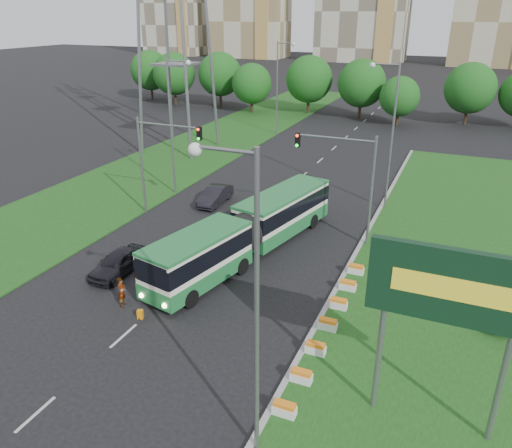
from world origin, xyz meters
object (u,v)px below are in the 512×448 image
at_px(pedestrian, 122,292).
at_px(articulated_bus, 246,231).
at_px(billboard, 450,295).
at_px(traffic_mast_median, 350,172).
at_px(traffic_mast_left, 157,152).
at_px(car_median, 495,308).
at_px(car_left_far, 215,195).
at_px(shopping_trolley, 140,314).
at_px(car_left_near, 118,262).

bearing_deg(pedestrian, articulated_bus, -40.55).
relative_size(billboard, traffic_mast_median, 1.00).
xyz_separation_m(traffic_mast_left, articulated_bus, (9.39, -3.82, -3.56)).
bearing_deg(car_median, pedestrian, 16.26).
xyz_separation_m(car_left_far, shopping_trolley, (4.45, -17.45, -0.50)).
bearing_deg(car_median, billboard, 71.56).
bearing_deg(shopping_trolley, car_median, 3.34).
relative_size(car_left_far, shopping_trolley, 8.75).
bearing_deg(car_left_near, articulated_bus, 41.95).
relative_size(articulated_bus, pedestrian, 9.75).
bearing_deg(billboard, pedestrian, 172.01).
relative_size(car_left_far, pedestrian, 2.52).
height_order(articulated_bus, car_left_near, articulated_bus).
bearing_deg(car_left_near, traffic_mast_median, 41.10).
xyz_separation_m(billboard, car_left_near, (-19.67, 5.46, -5.39)).
height_order(car_median, shopping_trolley, car_median).
xyz_separation_m(traffic_mast_median, car_left_far, (-12.35, 3.14, -4.59)).
distance_m(articulated_bus, car_left_far, 10.38).
height_order(articulated_bus, pedestrian, articulated_bus).
distance_m(traffic_mast_median, car_left_near, 16.77).
distance_m(billboard, traffic_mast_left, 27.16).
bearing_deg(car_left_near, traffic_mast_left, 107.45).
distance_m(car_left_far, pedestrian, 16.97).
bearing_deg(shopping_trolley, pedestrian, 137.84).
distance_m(traffic_mast_left, shopping_trolley, 15.99).
height_order(traffic_mast_median, car_left_far, traffic_mast_median).
distance_m(car_left_far, shopping_trolley, 18.01).
bearing_deg(car_left_far, car_left_near, -91.69).
relative_size(traffic_mast_median, car_left_far, 1.74).
relative_size(car_left_near, shopping_trolley, 8.67).
bearing_deg(billboard, car_median, 74.71).
relative_size(billboard, articulated_bus, 0.45).
bearing_deg(billboard, car_left_near, 164.50).
distance_m(car_median, pedestrian, 20.79).
xyz_separation_m(traffic_mast_left, pedestrian, (5.56, -12.61, -4.44)).
bearing_deg(car_left_near, pedestrian, -49.31).
relative_size(articulated_bus, car_left_far, 3.87).
xyz_separation_m(car_left_far, pedestrian, (2.75, -16.75, 0.15)).
relative_size(billboard, shopping_trolley, 15.24).
bearing_deg(car_left_far, billboard, -46.30).
height_order(traffic_mast_median, shopping_trolley, traffic_mast_median).
distance_m(articulated_bus, pedestrian, 9.63).
distance_m(traffic_mast_median, car_median, 12.90).
bearing_deg(traffic_mast_left, traffic_mast_median, 3.77).
height_order(traffic_mast_median, traffic_mast_left, same).
distance_m(traffic_mast_left, pedestrian, 14.48).
bearing_deg(car_median, car_left_near, 6.68).
relative_size(pedestrian, shopping_trolley, 3.47).
height_order(traffic_mast_left, car_left_near, traffic_mast_left).
height_order(traffic_mast_left, car_median, traffic_mast_left).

